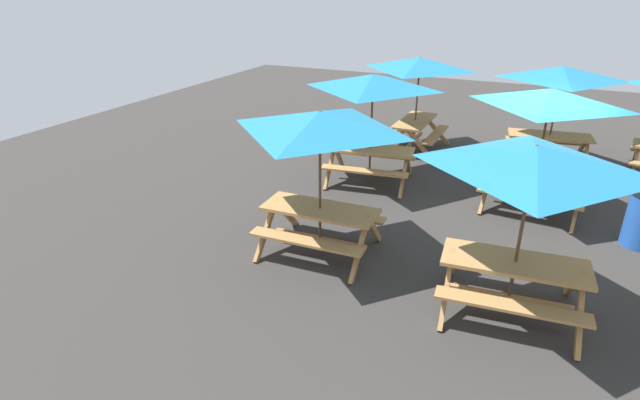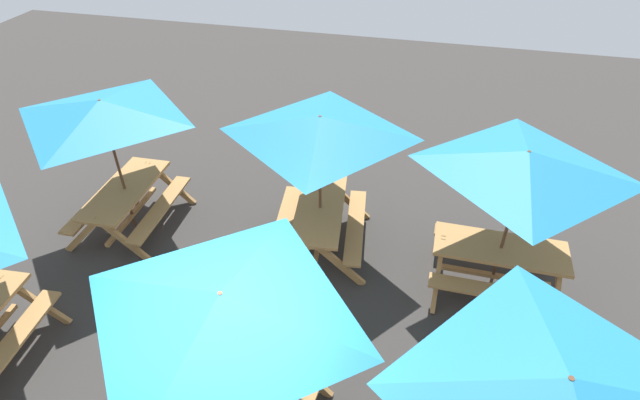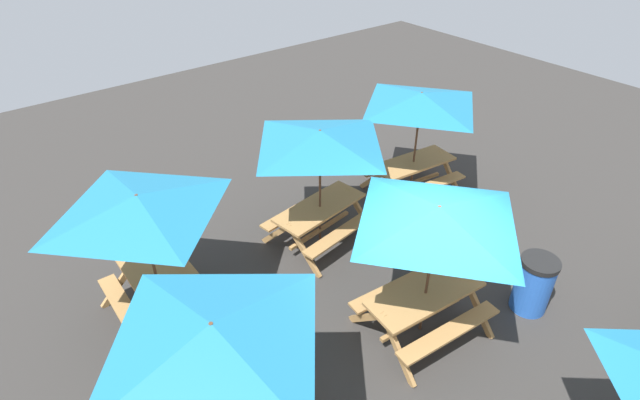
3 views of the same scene
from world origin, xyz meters
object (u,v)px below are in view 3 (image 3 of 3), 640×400
picnic_table_4 (141,214)px  trash_bin_blue (534,284)px  picnic_table_3 (420,107)px  picnic_table_2 (215,345)px  picnic_table_7 (437,225)px  picnic_table_0 (320,147)px

picnic_table_4 → trash_bin_blue: (-4.68, 3.45, -1.49)m
picnic_table_3 → trash_bin_blue: size_ratio=2.38×
picnic_table_4 → picnic_table_3: bearing=91.7°
trash_bin_blue → picnic_table_2: bearing=-9.3°
picnic_table_3 → picnic_table_4: same height
picnic_table_7 → picnic_table_0: bearing=-87.9°
picnic_table_0 → picnic_table_4: size_ratio=1.00×
picnic_table_4 → trash_bin_blue: picnic_table_4 is taller
picnic_table_2 → picnic_table_7: (-3.26, 0.05, 0.00)m
picnic_table_0 → trash_bin_blue: picnic_table_0 is taller
picnic_table_2 → picnic_table_7: bearing=172.0°
trash_bin_blue → picnic_table_3: bearing=-106.2°
picnic_table_3 → picnic_table_4: (5.71, 0.09, 0.00)m
picnic_table_0 → picnic_table_3: bearing=173.4°
picnic_table_4 → picnic_table_2: bearing=-5.3°
picnic_table_2 → picnic_table_0: bearing=-149.4°
picnic_table_4 → trash_bin_blue: size_ratio=2.38×
picnic_table_2 → picnic_table_3: 6.58m
picnic_table_0 → picnic_table_4: same height
picnic_table_7 → trash_bin_blue: 2.39m
picnic_table_0 → picnic_table_2: size_ratio=1.00×
picnic_table_2 → picnic_table_4: size_ratio=1.00×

